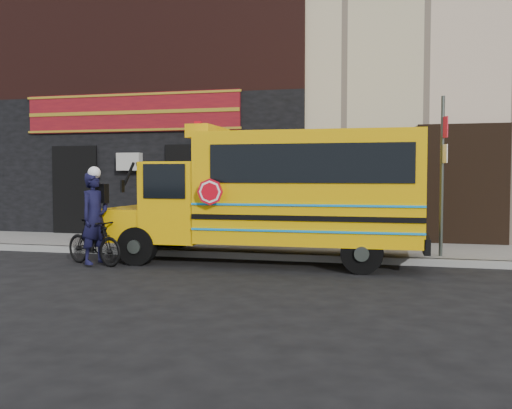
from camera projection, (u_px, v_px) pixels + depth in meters
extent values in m
plane|color=black|center=(254.00, 282.00, 10.00)|extent=(120.00, 120.00, 0.00)
cube|color=gray|center=(283.00, 257.00, 12.51)|extent=(40.00, 0.20, 0.15)
cube|color=#615F5B|center=(295.00, 248.00, 13.96)|extent=(40.00, 3.00, 0.15)
cube|color=#C3AD92|center=(328.00, 52.00, 19.85)|extent=(20.00, 10.00, 12.00)
cube|color=black|center=(134.00, 165.00, 16.47)|extent=(10.00, 0.30, 4.00)
cube|color=black|center=(132.00, 43.00, 16.29)|extent=(10.00, 0.28, 3.00)
cube|color=#5B0D17|center=(131.00, 113.00, 16.23)|extent=(6.50, 0.12, 1.10)
cube|color=black|center=(76.00, 191.00, 16.81)|extent=(1.30, 0.10, 2.50)
cube|color=black|center=(191.00, 192.00, 15.93)|extent=(1.30, 0.10, 2.50)
cylinder|color=black|center=(137.00, 246.00, 11.84)|extent=(0.80, 0.29, 0.80)
cylinder|color=black|center=(172.00, 236.00, 13.69)|extent=(0.80, 0.29, 0.80)
cylinder|color=black|center=(362.00, 253.00, 10.78)|extent=(0.80, 0.29, 0.80)
cylinder|color=black|center=(366.00, 241.00, 12.63)|extent=(0.80, 0.29, 0.80)
cube|color=#DDA104|center=(137.00, 223.00, 12.84)|extent=(1.03, 2.01, 0.70)
cube|color=black|center=(115.00, 233.00, 12.98)|extent=(0.15, 2.05, 0.35)
cube|color=#DDA104|center=(183.00, 201.00, 12.57)|extent=(1.23, 2.12, 1.70)
cube|color=black|center=(159.00, 183.00, 12.68)|extent=(0.09, 1.80, 0.90)
cube|color=#DDA104|center=(311.00, 187.00, 11.90)|extent=(4.53, 2.26, 2.25)
cube|color=black|center=(424.00, 241.00, 11.43)|extent=(0.15, 2.20, 0.30)
cube|color=black|center=(309.00, 163.00, 10.77)|extent=(3.90, 0.09, 0.75)
cube|color=#DDA104|center=(208.00, 133.00, 12.35)|extent=(0.52, 1.61, 0.28)
cylinder|color=red|center=(210.00, 192.00, 11.05)|extent=(0.52, 0.04, 0.52)
cylinder|color=#383F3A|center=(442.00, 180.00, 12.06)|extent=(0.08, 0.08, 3.54)
cube|color=red|center=(444.00, 127.00, 11.92)|extent=(0.13, 0.30, 0.44)
cube|color=white|center=(444.00, 154.00, 11.95)|extent=(0.13, 0.30, 0.39)
imported|color=black|center=(94.00, 242.00, 11.84)|extent=(1.66, 0.99, 0.97)
imported|color=black|center=(95.00, 220.00, 11.71)|extent=(0.62, 0.79, 1.89)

